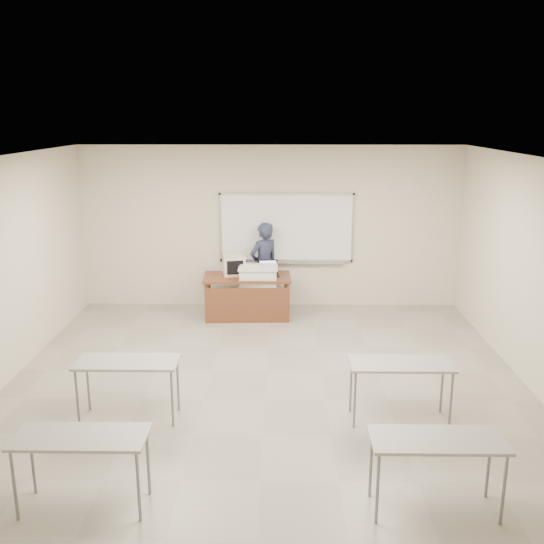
{
  "coord_description": "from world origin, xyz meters",
  "views": [
    {
      "loc": [
        0.2,
        -7.06,
        3.52
      ],
      "look_at": [
        0.06,
        2.2,
        1.11
      ],
      "focal_mm": 40.0,
      "sensor_mm": 36.0,
      "label": 1
    }
  ],
  "objects_px": {
    "keyboard": "(250,265)",
    "instructor_desk": "(247,288)",
    "podium": "(258,292)",
    "crt_monitor": "(233,265)",
    "whiteboard": "(287,229)",
    "mouse": "(270,276)",
    "laptop": "(269,272)",
    "presenter": "(264,266)"
  },
  "relations": [
    {
      "from": "crt_monitor",
      "to": "mouse",
      "type": "height_order",
      "value": "crt_monitor"
    },
    {
      "from": "laptop",
      "to": "mouse",
      "type": "distance_m",
      "value": 0.12
    },
    {
      "from": "keyboard",
      "to": "mouse",
      "type": "bearing_deg",
      "value": 6.11
    },
    {
      "from": "whiteboard",
      "to": "mouse",
      "type": "height_order",
      "value": "whiteboard"
    },
    {
      "from": "whiteboard",
      "to": "instructor_desk",
      "type": "height_order",
      "value": "whiteboard"
    },
    {
      "from": "mouse",
      "to": "keyboard",
      "type": "bearing_deg",
      "value": -171.76
    },
    {
      "from": "crt_monitor",
      "to": "laptop",
      "type": "relative_size",
      "value": 1.23
    },
    {
      "from": "instructor_desk",
      "to": "keyboard",
      "type": "relative_size",
      "value": 3.56
    },
    {
      "from": "instructor_desk",
      "to": "laptop",
      "type": "xyz_separation_m",
      "value": [
        0.39,
        0.18,
        0.25
      ]
    },
    {
      "from": "instructor_desk",
      "to": "keyboard",
      "type": "distance_m",
      "value": 0.42
    },
    {
      "from": "podium",
      "to": "presenter",
      "type": "distance_m",
      "value": 0.7
    },
    {
      "from": "mouse",
      "to": "presenter",
      "type": "distance_m",
      "value": 0.57
    },
    {
      "from": "podium",
      "to": "mouse",
      "type": "distance_m",
      "value": 0.36
    },
    {
      "from": "instructor_desk",
      "to": "crt_monitor",
      "type": "bearing_deg",
      "value": 133.9
    },
    {
      "from": "keyboard",
      "to": "instructor_desk",
      "type": "bearing_deg",
      "value": -108.59
    },
    {
      "from": "presenter",
      "to": "crt_monitor",
      "type": "bearing_deg",
      "value": -0.37
    },
    {
      "from": "podium",
      "to": "presenter",
      "type": "relative_size",
      "value": 0.59
    },
    {
      "from": "podium",
      "to": "crt_monitor",
      "type": "bearing_deg",
      "value": 153.4
    },
    {
      "from": "presenter",
      "to": "podium",
      "type": "bearing_deg",
      "value": 46.24
    },
    {
      "from": "podium",
      "to": "crt_monitor",
      "type": "xyz_separation_m",
      "value": [
        -0.45,
        0.23,
        0.44
      ]
    },
    {
      "from": "instructor_desk",
      "to": "crt_monitor",
      "type": "height_order",
      "value": "crt_monitor"
    },
    {
      "from": "mouse",
      "to": "laptop",
      "type": "bearing_deg",
      "value": 111.87
    },
    {
      "from": "instructor_desk",
      "to": "mouse",
      "type": "height_order",
      "value": "mouse"
    },
    {
      "from": "whiteboard",
      "to": "keyboard",
      "type": "relative_size",
      "value": 5.75
    },
    {
      "from": "instructor_desk",
      "to": "whiteboard",
      "type": "bearing_deg",
      "value": 45.53
    },
    {
      "from": "instructor_desk",
      "to": "podium",
      "type": "bearing_deg",
      "value": 0.91
    },
    {
      "from": "whiteboard",
      "to": "instructor_desk",
      "type": "xyz_separation_m",
      "value": [
        -0.7,
        -0.78,
        -0.92
      ]
    },
    {
      "from": "whiteboard",
      "to": "presenter",
      "type": "bearing_deg",
      "value": -158.91
    },
    {
      "from": "instructor_desk",
      "to": "crt_monitor",
      "type": "distance_m",
      "value": 0.5
    },
    {
      "from": "podium",
      "to": "laptop",
      "type": "relative_size",
      "value": 2.73
    },
    {
      "from": "instructor_desk",
      "to": "podium",
      "type": "distance_m",
      "value": 0.22
    },
    {
      "from": "podium",
      "to": "laptop",
      "type": "xyz_separation_m",
      "value": [
        0.19,
        0.17,
        0.33
      ]
    },
    {
      "from": "crt_monitor",
      "to": "mouse",
      "type": "relative_size",
      "value": 4.8
    },
    {
      "from": "whiteboard",
      "to": "crt_monitor",
      "type": "bearing_deg",
      "value": -150.27
    },
    {
      "from": "whiteboard",
      "to": "laptop",
      "type": "xyz_separation_m",
      "value": [
        -0.31,
        -0.6,
        -0.67
      ]
    },
    {
      "from": "presenter",
      "to": "instructor_desk",
      "type": "bearing_deg",
      "value": 29.46
    },
    {
      "from": "crt_monitor",
      "to": "laptop",
      "type": "xyz_separation_m",
      "value": [
        0.64,
        -0.06,
        -0.11
      ]
    },
    {
      "from": "crt_monitor",
      "to": "keyboard",
      "type": "distance_m",
      "value": 0.34
    },
    {
      "from": "crt_monitor",
      "to": "podium",
      "type": "bearing_deg",
      "value": -37.66
    },
    {
      "from": "presenter",
      "to": "mouse",
      "type": "bearing_deg",
      "value": 66.7
    },
    {
      "from": "instructor_desk",
      "to": "mouse",
      "type": "relative_size",
      "value": 17.25
    },
    {
      "from": "instructor_desk",
      "to": "presenter",
      "type": "bearing_deg",
      "value": 62.89
    }
  ]
}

